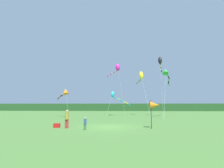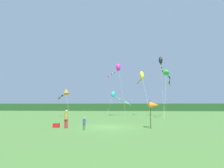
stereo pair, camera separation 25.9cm
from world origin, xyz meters
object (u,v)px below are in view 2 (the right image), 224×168
cooler_box (56,125)px  kite_black (161,62)px  person_adult (66,118)px  kite_green (167,73)px  person_child (84,123)px  kite_yellow (142,76)px  banner_flag_pole (154,105)px  kite_cyan (116,96)px  kite_magenta (118,68)px  kite_orange (65,92)px

cooler_box → kite_black: bearing=47.9°
person_adult → kite_green: (13.47, 13.53, 7.12)m
person_child → kite_yellow: size_ratio=0.12×
person_child → kite_black: size_ratio=0.09×
kite_green → kite_black: bearing=96.2°
kite_yellow → banner_flag_pole: bearing=-93.6°
kite_cyan → kite_black: kite_black is taller
kite_yellow → cooler_box: bearing=-120.8°
kite_magenta → kite_black: size_ratio=0.91×
kite_cyan → kite_black: 11.41m
person_child → kite_black: (11.18, 17.16, 10.19)m
person_child → kite_magenta: size_ratio=0.10×
kite_cyan → kite_green: bearing=-20.8°
kite_cyan → kite_orange: kite_orange is taller
cooler_box → kite_green: kite_green is taller
person_adult → kite_magenta: 19.66m
banner_flag_pole → kite_black: 18.78m
kite_yellow → kite_orange: size_ratio=1.77×
kite_yellow → kite_black: kite_black is taller
kite_cyan → kite_orange: bearing=-154.9°
person_child → kite_magenta: 20.33m
cooler_box → kite_black: (14.29, 15.83, 10.61)m
person_adult → kite_magenta: (4.44, 16.94, 8.94)m
kite_green → kite_magenta: (-9.03, 3.41, 1.82)m
kite_green → kite_yellow: (-3.96, 4.60, 0.34)m
kite_cyan → kite_green: (9.41, -3.57, 4.07)m
kite_cyan → kite_green: size_ratio=0.67×
cooler_box → kite_yellow: kite_yellow is taller
banner_flag_pole → kite_magenta: 18.85m
cooler_box → kite_yellow: size_ratio=0.06×
kite_magenta → kite_black: (8.74, -0.76, 0.91)m
banner_flag_pole → kite_cyan: 17.54m
person_adult → kite_yellow: (9.51, 18.13, 7.46)m
banner_flag_pole → kite_green: (5.08, 13.33, 5.91)m
banner_flag_pole → kite_green: 15.44m
kite_green → kite_orange: size_ratio=1.84×
person_adult → kite_cyan: 17.84m
cooler_box → kite_magenta: (5.55, 16.59, 9.70)m
person_adult → kite_yellow: bearing=62.3°
person_adult → kite_black: 23.08m
person_adult → cooler_box: bearing=162.5°
banner_flag_pole → kite_yellow: kite_yellow is taller
kite_black → kite_yellow: bearing=152.0°
kite_magenta → kite_orange: bearing=-156.6°
person_child → kite_cyan: 18.51m
person_adult → banner_flag_pole: size_ratio=0.65×
person_adult → banner_flag_pole: bearing=1.4°
cooler_box → kite_yellow: (10.62, 17.78, 8.22)m
cooler_box → banner_flag_pole: size_ratio=0.22×
person_adult → kite_yellow: size_ratio=0.18×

